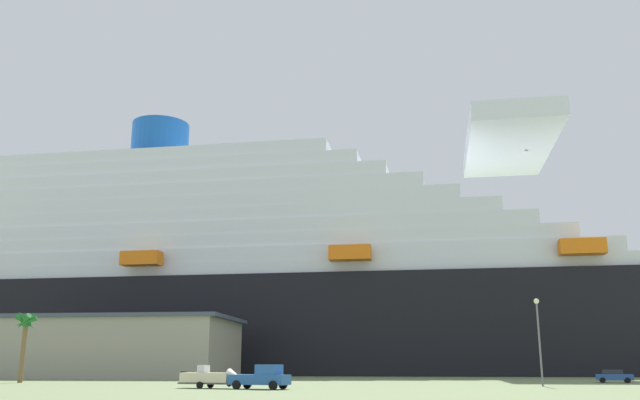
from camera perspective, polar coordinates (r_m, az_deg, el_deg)
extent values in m
plane|color=#66754C|center=(112.87, -1.40, -14.93)|extent=(600.00, 600.00, 0.00)
cube|color=black|center=(150.30, -4.63, -10.89)|extent=(181.78, 38.72, 19.48)
cube|color=white|center=(151.26, -4.55, -6.66)|extent=(159.97, 35.59, 2.85)
cube|color=white|center=(152.55, -5.86, -5.62)|extent=(151.38, 35.36, 2.85)
cube|color=white|center=(153.96, -7.14, -4.58)|extent=(142.80, 34.72, 2.85)
cube|color=white|center=(155.50, -8.40, -3.57)|extent=(136.09, 34.40, 2.85)
cube|color=white|center=(157.16, -9.62, -2.57)|extent=(130.20, 33.85, 2.85)
cube|color=white|center=(158.93, -10.82, -1.60)|extent=(121.79, 33.52, 2.85)
cube|color=white|center=(160.82, -11.99, -0.65)|extent=(115.07, 33.16, 2.85)
cube|color=white|center=(162.81, -13.13, 0.28)|extent=(107.60, 32.50, 2.85)
cube|color=white|center=(164.91, -14.25, 1.19)|extent=(103.09, 31.59, 2.85)
cube|color=white|center=(167.11, -15.33, 2.08)|extent=(97.48, 30.89, 2.85)
cube|color=white|center=(154.38, 15.78, 4.75)|extent=(18.35, 41.78, 4.00)
cylinder|color=#1959B2|center=(166.94, -13.48, 4.46)|extent=(13.71, 13.71, 11.01)
cylinder|color=silver|center=(156.13, 17.02, 6.18)|extent=(0.80, 0.80, 12.00)
cube|color=orange|center=(139.95, -14.97, -4.84)|extent=(8.01, 3.24, 2.80)
cube|color=orange|center=(128.53, 2.58, -4.53)|extent=(8.01, 3.24, 2.80)
cube|color=orange|center=(130.56, 21.42, -3.74)|extent=(8.01, 3.24, 2.80)
cube|color=gray|center=(118.87, -18.45, -11.98)|extent=(44.71, 23.08, 9.16)
cube|color=#3F4759|center=(119.07, -18.27, -9.64)|extent=(46.50, 24.00, 0.60)
cube|color=#2659A5|center=(63.72, -5.20, -15.00)|extent=(5.91, 3.27, 0.90)
cube|color=#2659A5|center=(63.23, -4.36, -14.21)|extent=(2.39, 2.27, 0.90)
cube|color=#26333F|center=(62.93, -3.80, -14.30)|extent=(0.50, 1.66, 0.63)
cylinder|color=black|center=(63.72, -3.16, -15.43)|extent=(0.84, 0.46, 0.80)
cylinder|color=black|center=(61.93, -4.02, -15.47)|extent=(0.84, 0.46, 0.80)
cylinder|color=black|center=(65.47, -6.21, -15.33)|extent=(0.84, 0.46, 0.80)
cylinder|color=black|center=(63.74, -7.13, -15.35)|extent=(0.84, 0.46, 0.80)
cube|color=#595960|center=(66.54, -9.55, -15.14)|extent=(5.91, 2.98, 0.16)
cube|color=#595960|center=(64.79, -6.97, -15.27)|extent=(1.83, 0.56, 0.10)
cylinder|color=black|center=(67.47, -9.31, -15.26)|extent=(0.67, 0.37, 0.64)
cylinder|color=black|center=(65.90, -10.21, -15.26)|extent=(0.67, 0.37, 0.64)
cube|color=beige|center=(66.53, -9.54, -14.69)|extent=(5.46, 3.03, 0.90)
cone|color=beige|center=(64.97, -7.25, -14.79)|extent=(1.56, 1.91, 1.68)
cube|color=silver|center=(66.79, -9.89, -13.98)|extent=(1.01, 1.16, 0.70)
cube|color=black|center=(68.06, -11.57, -14.57)|extent=(0.47, 0.57, 1.10)
cylinder|color=brown|center=(92.66, -23.99, -11.80)|extent=(0.58, 0.58, 7.21)
cone|color=#1E6628|center=(92.60, -23.54, -9.53)|extent=(0.85, 2.55, 2.30)
cone|color=#1E6628|center=(92.98, -23.54, -9.55)|extent=(2.64, 1.92, 2.09)
cone|color=#1E6628|center=(93.19, -23.77, -9.53)|extent=(2.58, 2.08, 2.07)
cone|color=#1E6628|center=(93.04, -23.96, -9.51)|extent=(0.89, 2.54, 2.32)
cone|color=#1E6628|center=(92.57, -23.97, -9.49)|extent=(2.66, 1.64, 2.19)
cone|color=#1E6628|center=(92.40, -23.80, -9.50)|extent=(2.81, 1.78, 1.72)
sphere|color=#1E6628|center=(92.79, -23.77, -9.58)|extent=(1.10, 1.10, 1.10)
cylinder|color=slate|center=(75.26, 18.21, -11.60)|extent=(0.20, 0.20, 8.48)
sphere|color=#F9F2CC|center=(75.51, 17.95, -8.20)|extent=(0.56, 0.56, 0.56)
cube|color=#264C99|center=(91.97, 23.79, -13.64)|extent=(4.51, 2.63, 0.70)
cube|color=#1E232D|center=(91.95, 23.62, -13.27)|extent=(2.64, 2.11, 0.55)
cylinder|color=black|center=(93.02, 24.66, -13.76)|extent=(0.69, 0.33, 0.66)
cylinder|color=black|center=(91.11, 24.75, -13.78)|extent=(0.69, 0.33, 0.66)
cylinder|color=black|center=(92.86, 22.90, -13.93)|extent=(0.69, 0.33, 0.66)
cylinder|color=black|center=(90.95, 22.95, -13.95)|extent=(0.69, 0.33, 0.66)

